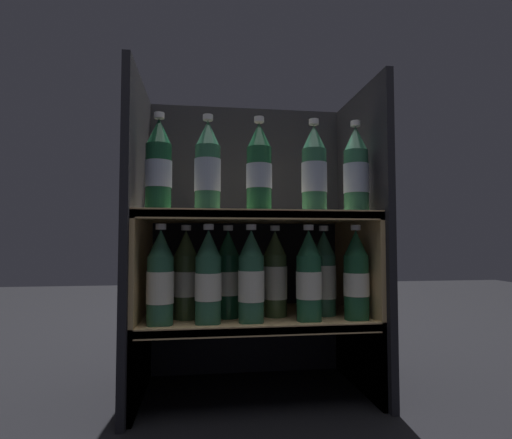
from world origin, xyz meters
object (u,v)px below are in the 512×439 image
object	(u,v)px
bottle_upper_front_0	(159,167)
bottle_upper_front_2	(258,169)
bottle_lower_front_3	(309,278)
bottle_lower_front_2	(251,279)
bottle_lower_front_4	(356,277)
bottle_lower_back_3	(324,276)
bottle_lower_front_0	(160,280)
bottle_lower_back_2	(275,276)
bottle_upper_front_1	(208,169)
bottle_upper_front_3	(314,171)
bottle_upper_front_4	(356,172)
bottle_lower_back_0	(186,277)
bottle_lower_front_1	(208,279)
bottle_lower_back_1	(228,276)

from	to	relation	value
bottle_upper_front_0	bottle_upper_front_2	xyz separation A→B (m)	(0.25, 0.00, 0.00)
bottle_lower_front_3	bottle_lower_front_2	bearing A→B (deg)	180.00
bottle_upper_front_0	bottle_lower_front_4	xyz separation A→B (m)	(0.52, -0.00, -0.28)
bottle_lower_back_3	bottle_upper_front_2	bearing A→B (deg)	-159.11
bottle_lower_front_0	bottle_lower_back_2	distance (m)	0.31
bottle_upper_front_1	bottle_lower_front_0	world-z (taller)	bottle_upper_front_1
bottle_upper_front_2	bottle_lower_front_0	size ratio (longest dim) A/B	1.00
bottle_upper_front_0	bottle_upper_front_1	bearing A→B (deg)	-0.00
bottle_lower_front_2	bottle_upper_front_3	bearing A→B (deg)	0.00
bottle_upper_front_1	bottle_lower_front_0	size ratio (longest dim) A/B	1.00
bottle_upper_front_4	bottle_lower_back_0	world-z (taller)	bottle_upper_front_4
bottle_lower_front_0	bottle_lower_back_2	world-z (taller)	same
bottle_lower_back_2	bottle_lower_back_3	size ratio (longest dim) A/B	1.00
bottle_upper_front_1	bottle_lower_front_1	bearing A→B (deg)	0.00
bottle_lower_back_1	bottle_upper_front_3	bearing A→B (deg)	-18.69
bottle_upper_front_2	bottle_lower_back_3	bearing A→B (deg)	20.89
bottle_upper_front_4	bottle_lower_back_2	xyz separation A→B (m)	(-0.21, 0.08, -0.28)
bottle_upper_front_3	bottle_lower_front_2	world-z (taller)	bottle_upper_front_3
bottle_lower_front_1	bottle_lower_front_3	bearing A→B (deg)	0.00
bottle_upper_front_2	bottle_lower_back_1	xyz separation A→B (m)	(-0.07, 0.08, -0.28)
bottle_lower_front_2	bottle_lower_back_0	distance (m)	0.18
bottle_upper_front_1	bottle_lower_back_3	xyz separation A→B (m)	(0.33, 0.08, -0.28)
bottle_lower_front_1	bottle_lower_front_4	xyz separation A→B (m)	(0.39, 0.00, 0.00)
bottle_upper_front_4	bottle_lower_front_3	world-z (taller)	bottle_upper_front_4
bottle_upper_front_4	bottle_lower_front_1	distance (m)	0.48
bottle_upper_front_0	bottle_lower_front_0	distance (m)	0.28
bottle_lower_front_4	bottle_lower_back_3	world-z (taller)	same
bottle_upper_front_4	bottle_lower_front_1	xyz separation A→B (m)	(-0.39, -0.00, -0.28)
bottle_upper_front_3	bottle_lower_back_0	distance (m)	0.45
bottle_lower_back_2	bottle_lower_back_3	xyz separation A→B (m)	(0.14, -0.00, -0.00)
bottle_lower_back_0	bottle_lower_front_3	bearing A→B (deg)	-13.24
bottle_lower_back_0	bottle_lower_back_3	size ratio (longest dim) A/B	1.00
bottle_lower_front_0	bottle_lower_front_2	xyz separation A→B (m)	(0.23, -0.00, 0.00)
bottle_lower_front_2	bottle_lower_back_1	bearing A→B (deg)	125.96
bottle_upper_front_3	bottle_lower_back_0	xyz separation A→B (m)	(-0.34, 0.08, -0.28)
bottle_upper_front_3	bottle_upper_front_4	bearing A→B (deg)	0.00
bottle_lower_back_0	bottle_lower_back_3	bearing A→B (deg)	-0.00
bottle_upper_front_4	bottle_lower_front_2	xyz separation A→B (m)	(-0.28, -0.00, -0.28)
bottle_lower_front_1	bottle_lower_back_3	distance (m)	0.33
bottle_lower_front_0	bottle_lower_back_3	distance (m)	0.45
bottle_upper_front_4	bottle_lower_front_4	size ratio (longest dim) A/B	1.00
bottle_lower_front_1	bottle_lower_front_4	distance (m)	0.39
bottle_lower_back_1	bottle_lower_back_2	xyz separation A→B (m)	(0.13, 0.00, -0.00)
bottle_upper_front_1	bottle_lower_back_1	world-z (taller)	bottle_upper_front_1
bottle_upper_front_3	bottle_lower_front_2	bearing A→B (deg)	-180.00
bottle_lower_front_2	bottle_lower_front_4	bearing A→B (deg)	0.00
bottle_lower_front_2	bottle_upper_front_1	bearing A→B (deg)	180.00
bottle_lower_front_1	bottle_lower_back_2	world-z (taller)	same
bottle_lower_front_4	bottle_lower_back_3	bearing A→B (deg)	130.64
bottle_lower_front_2	bottle_lower_back_2	distance (m)	0.11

